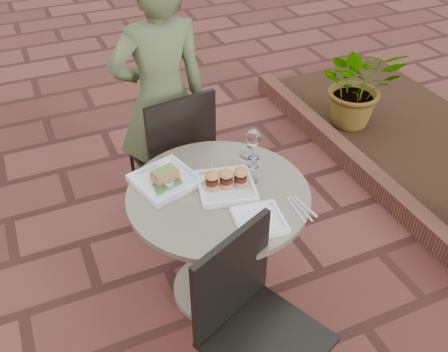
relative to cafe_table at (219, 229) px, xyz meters
name	(u,v)px	position (x,y,z in m)	size (l,w,h in m)	color
ground	(167,267)	(-0.22, 0.28, -0.48)	(60.00, 60.00, 0.00)	brown
cafe_table	(219,229)	(0.00, 0.00, 0.00)	(0.90, 0.90, 0.73)	gray
chair_far	(175,146)	(0.02, 0.71, 0.07)	(0.50, 0.50, 0.93)	black
chair_near	(250,315)	(-0.11, -0.59, 0.07)	(0.58, 0.58, 0.93)	black
diner	(161,100)	(-0.01, 0.84, 0.33)	(0.59, 0.39, 1.62)	#4B5830
plate_salmon	(165,179)	(-0.21, 0.17, 0.27)	(0.35, 0.35, 0.08)	white
plate_sliders	(226,183)	(0.04, 0.01, 0.28)	(0.33, 0.33, 0.18)	white
plate_tuna	(259,220)	(0.08, -0.27, 0.26)	(0.25, 0.25, 0.03)	white
wine_glass_right	(253,163)	(0.19, 0.01, 0.36)	(0.07, 0.07, 0.16)	white
wine_glass_mid	(246,155)	(0.19, 0.08, 0.37)	(0.07, 0.07, 0.17)	white
wine_glass_far	(253,138)	(0.28, 0.19, 0.37)	(0.08, 0.08, 0.18)	white
steel_ramekin	(168,183)	(-0.21, 0.13, 0.27)	(0.07, 0.07, 0.05)	silver
cutlery_set	(301,208)	(0.30, -0.27, 0.25)	(0.09, 0.20, 0.00)	silver
planter_curb	(358,166)	(1.38, 0.58, -0.41)	(0.12, 3.00, 0.15)	brown
mulch_bed	(430,149)	(2.08, 0.58, -0.45)	(1.30, 3.00, 0.06)	black
potted_plant_a	(358,85)	(1.72, 1.14, -0.07)	(0.63, 0.55, 0.70)	#33662D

